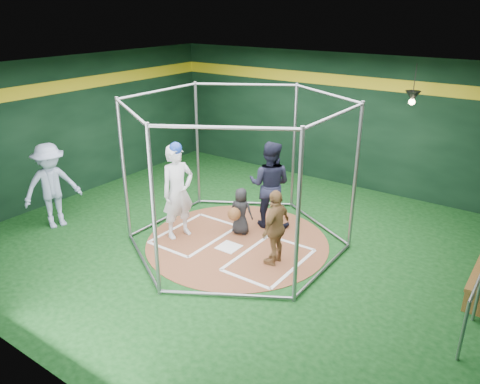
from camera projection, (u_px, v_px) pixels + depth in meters
The scene contains 13 objects.
room_shell at pixel (237, 162), 9.15m from camera, with size 10.10×9.10×3.53m.
clay_disc at pixel (237, 242), 9.79m from camera, with size 3.80×3.80×0.01m, color brown.
home_plate at pixel (229, 247), 9.56m from camera, with size 0.43×0.43×0.01m, color white.
batter_box_left at pixel (195, 234), 10.11m from camera, with size 1.17×1.77×0.01m.
batter_box_right at pixel (269, 260), 9.09m from camera, with size 1.17×1.77×0.01m.
batting_cage at pixel (237, 175), 9.23m from camera, with size 4.05×4.67×3.00m.
pendant_lamp_near at pixel (413, 96), 10.32m from camera, with size 0.34×0.34×0.90m.
batter_figure at pixel (178, 191), 9.69m from camera, with size 0.67×0.84×2.07m.
visitor_leopard at pixel (276, 227), 8.74m from camera, with size 0.87×0.36×1.49m, color #AF814B.
catcher_figure at pixel (240, 211), 9.96m from camera, with size 0.57×0.61×1.03m.
umpire at pixel (270, 185), 10.18m from camera, with size 0.94×0.73×1.94m, color black.
bystander_blue at pixel (52, 186), 10.18m from camera, with size 1.23×0.71×1.91m, color #95A5C5.
steel_railing at pixel (473, 302), 6.72m from camera, with size 0.05×1.13×0.97m.
Camera 1 is at (5.06, -7.07, 4.63)m, focal length 35.00 mm.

